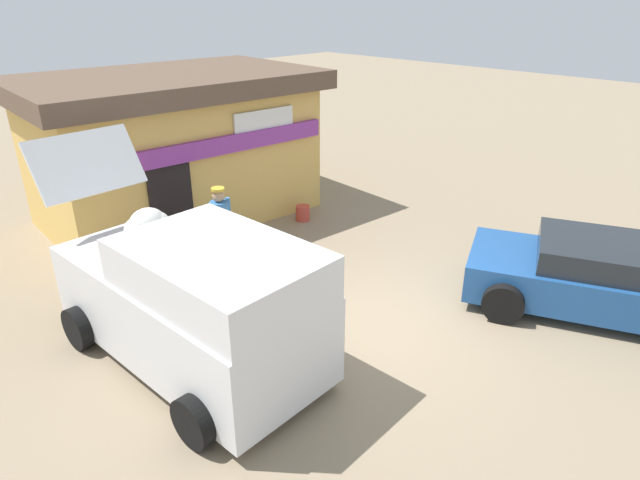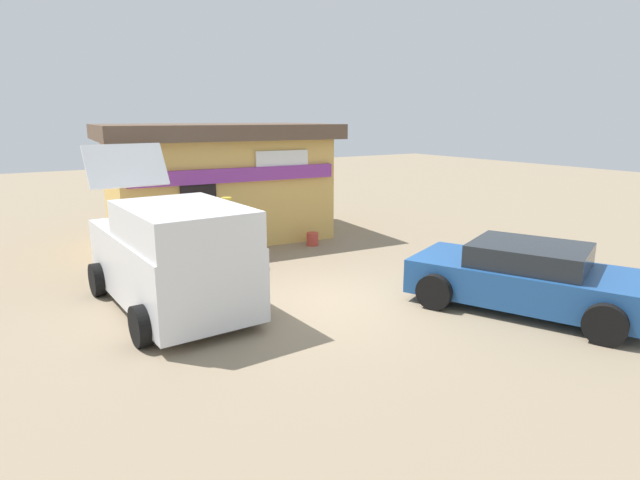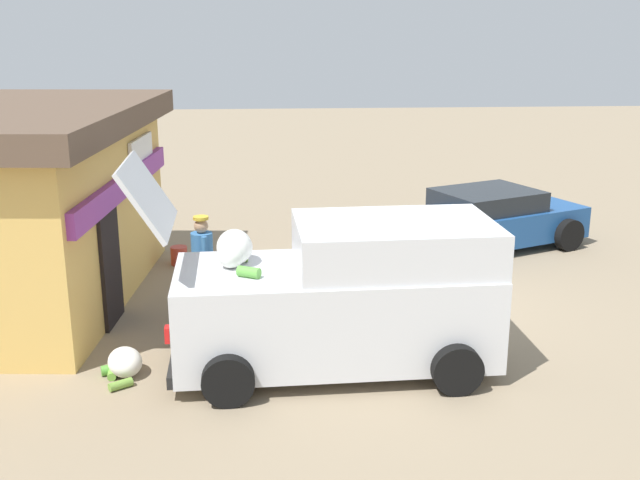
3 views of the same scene
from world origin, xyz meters
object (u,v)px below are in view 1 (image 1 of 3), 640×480
Objects in this scene: vendor_standing at (221,224)px; unloaded_banana_pile at (97,283)px; paint_bucket at (303,213)px; customer_bending at (163,260)px; storefront_bar at (174,145)px; parked_sedan at (598,277)px; delivery_van at (193,299)px.

unloaded_banana_pile is at bearing 156.38° from vendor_standing.
customer_bending is at bearing -166.52° from paint_bucket.
storefront_bar is 9.00m from parked_sedan.
paint_bucket is at bearing -2.43° from unloaded_banana_pile.
delivery_van is 2.93× the size of vendor_standing.
vendor_standing is at bearing 122.20° from parked_sedan.
unloaded_banana_pile is at bearing -145.13° from storefront_bar.
paint_bucket is at bearing 30.20° from delivery_van.
delivery_van is 1.84m from customer_bending.
vendor_standing reaches higher than customer_bending.
storefront_bar reaches higher than parked_sedan.
vendor_standing is 1.43m from customer_bending.
delivery_van is 13.56× the size of paint_bucket.
storefront_bar is 3.29m from paint_bucket.
delivery_van reaches higher than paint_bucket.
customer_bending is at bearing -125.60° from storefront_bar.
storefront_bar reaches higher than customer_bending.
parked_sedan is at bearing -73.87° from storefront_bar.
parked_sedan is 6.29m from paint_bucket.
delivery_van is (-2.94, -5.08, -0.66)m from storefront_bar.
customer_bending is 4.31m from paint_bucket.
storefront_bar is at bearing 34.87° from unloaded_banana_pile.
unloaded_banana_pile is at bearing 177.57° from paint_bucket.
customer_bending reaches higher than parked_sedan.
storefront_bar is 5.91m from delivery_van.
storefront_bar is at bearing 71.81° from vendor_standing.
parked_sedan is at bearing -32.85° from delivery_van.
storefront_bar is 7.51× the size of unloaded_banana_pile.
vendor_standing reaches higher than paint_bucket.
storefront_bar is 1.37× the size of delivery_van.
customer_bending is 1.44× the size of unloaded_banana_pile.
customer_bending is at bearing -60.36° from unloaded_banana_pile.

